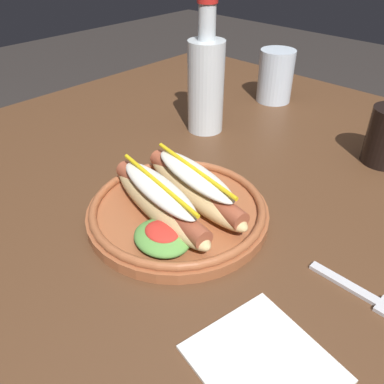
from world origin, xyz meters
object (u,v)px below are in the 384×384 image
(fork, at_px, (366,296))
(napkin, at_px, (263,363))
(water_cup, at_px, (276,76))
(glass_bottle, at_px, (206,82))
(hot_dog_plate, at_px, (177,204))

(fork, height_order, napkin, same)
(water_cup, bearing_deg, glass_bottle, -93.38)
(fork, relative_size, glass_bottle, 0.48)
(hot_dog_plate, bearing_deg, glass_bottle, 124.21)
(hot_dog_plate, height_order, fork, hot_dog_plate)
(fork, bearing_deg, glass_bottle, 156.21)
(hot_dog_plate, bearing_deg, fork, 10.10)
(hot_dog_plate, relative_size, napkin, 2.02)
(fork, xyz_separation_m, napkin, (-0.04, -0.15, -0.00))
(hot_dog_plate, bearing_deg, napkin, -24.96)
(glass_bottle, height_order, napkin, glass_bottle)
(hot_dog_plate, distance_m, fork, 0.27)
(water_cup, relative_size, napkin, 0.91)
(water_cup, bearing_deg, napkin, -56.83)
(hot_dog_plate, distance_m, napkin, 0.25)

